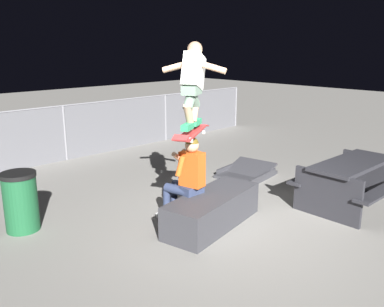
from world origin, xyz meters
TOP-DOWN VIEW (x-y plane):
  - ground_plane at (0.00, 0.00)m, footprint 40.00×40.00m
  - ledge_box_main at (-0.20, 0.18)m, footprint 1.80×0.95m
  - person_sitting_on_ledge at (-0.40, 0.52)m, footprint 0.60×0.78m
  - skateboard at (-0.52, 0.29)m, footprint 0.99×0.66m
  - skater_airborne at (-0.47, 0.32)m, footprint 0.63×0.82m
  - kicker_ramp at (2.03, 1.34)m, footprint 1.17×1.04m
  - picnic_table_back at (2.01, -0.85)m, footprint 1.72×1.37m
  - trash_bin at (-2.25, 1.96)m, footprint 0.49×0.49m
  - fence_back at (0.00, 4.97)m, footprint 12.05×0.05m

SIDE VIEW (x-z plane):
  - ground_plane at x=0.00m, z-range 0.00..0.00m
  - kicker_ramp at x=2.03m, z-range -0.10..0.20m
  - ledge_box_main at x=-0.20m, z-range 0.00..0.48m
  - trash_bin at x=-2.25m, z-range 0.00..0.86m
  - picnic_table_back at x=2.01m, z-range 0.12..0.87m
  - fence_back at x=0.00m, z-range 0.04..1.32m
  - person_sitting_on_ledge at x=-0.40m, z-range 0.07..1.39m
  - skateboard at x=-0.52m, z-range 1.35..1.48m
  - skater_airborne at x=-0.47m, z-range 1.55..2.67m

